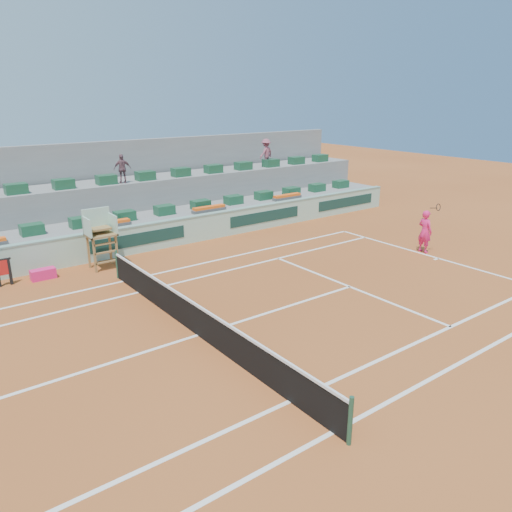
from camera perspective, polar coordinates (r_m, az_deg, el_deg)
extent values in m
plane|color=#94461C|center=(14.80, -6.67, -8.99)|extent=(90.00, 90.00, 0.00)
cube|color=gray|center=(23.91, -19.87, 2.17)|extent=(36.00, 4.00, 1.20)
cube|color=gray|center=(25.25, -21.15, 4.47)|extent=(36.00, 2.40, 2.60)
cube|color=gray|center=(26.59, -22.36, 6.96)|extent=(36.00, 0.40, 4.40)
cube|color=#F7206F|center=(20.55, -23.15, -1.91)|extent=(0.90, 0.40, 0.40)
imported|color=#6D4952|center=(24.99, -15.02, 9.61)|extent=(0.87, 0.49, 1.39)
imported|color=#93495A|center=(29.84, 1.14, 11.71)|extent=(1.17, 0.86, 1.61)
cube|color=white|center=(22.69, 20.13, -0.25)|extent=(0.12, 10.97, 0.01)
cube|color=white|center=(11.09, 8.75, -19.30)|extent=(23.77, 0.12, 0.01)
cube|color=white|center=(19.37, -14.95, -2.81)|extent=(23.77, 0.12, 0.01)
cube|color=white|center=(11.89, 3.87, -16.25)|extent=(23.77, 0.12, 0.01)
cube|color=white|center=(18.18, -13.29, -4.07)|extent=(23.77, 0.12, 0.01)
cube|color=white|center=(18.52, 10.66, -3.46)|extent=(0.12, 8.23, 0.01)
cube|color=white|center=(14.80, -6.67, -8.97)|extent=(12.80, 0.12, 0.01)
cube|color=white|center=(22.57, 19.92, -0.33)|extent=(0.30, 0.12, 0.01)
cube|color=black|center=(14.60, -6.74, -7.38)|extent=(0.03, 11.87, 0.92)
cube|color=white|center=(14.39, -6.81, -5.60)|extent=(0.06, 11.87, 0.07)
cylinder|color=#1E4730|center=(10.53, 10.73, -18.03)|extent=(0.10, 0.10, 1.10)
cylinder|color=#1E4730|center=(19.59, -15.58, -0.94)|extent=(0.10, 0.10, 1.10)
cube|color=#A4CEB6|center=(21.89, -18.11, 0.95)|extent=(36.00, 0.30, 1.20)
cube|color=#769E8F|center=(21.72, -18.27, 2.54)|extent=(36.00, 0.34, 0.06)
cube|color=#143730|center=(22.41, -13.18, 1.90)|extent=(4.40, 0.02, 0.56)
cube|color=#143730|center=(25.88, 1.10, 4.52)|extent=(4.40, 0.02, 0.56)
cube|color=#143730|center=(29.87, 10.27, 6.07)|extent=(4.40, 0.02, 0.56)
cube|color=olive|center=(20.41, -17.95, -0.03)|extent=(0.08, 0.08, 1.35)
cube|color=olive|center=(20.70, -15.61, 0.44)|extent=(0.08, 0.08, 1.35)
cube|color=olive|center=(21.05, -18.59, 0.45)|extent=(0.08, 0.08, 1.35)
cube|color=olive|center=(21.32, -16.32, 0.89)|extent=(0.08, 0.08, 1.35)
cube|color=olive|center=(20.67, -17.30, 2.33)|extent=(1.10, 0.90, 0.08)
cube|color=#A4CEB6|center=(20.89, -17.79, 3.90)|extent=(1.10, 0.08, 1.00)
cube|color=#A4CEB6|center=(20.42, -18.75, 3.05)|extent=(0.06, 0.90, 0.80)
cube|color=#A4CEB6|center=(20.75, -16.05, 3.54)|extent=(0.06, 0.90, 0.80)
cube|color=olive|center=(20.70, -17.45, 3.03)|extent=(0.80, 0.60, 0.08)
cube|color=olive|center=(20.65, -16.69, -0.65)|extent=(0.90, 0.08, 0.06)
cube|color=olive|center=(20.53, -16.79, 0.41)|extent=(0.90, 0.08, 0.06)
cube|color=olive|center=(20.43, -16.88, 1.34)|extent=(0.90, 0.08, 0.06)
cube|color=#194C2F|center=(22.39, -24.24, 2.80)|extent=(0.90, 0.60, 0.44)
cube|color=#194C2F|center=(22.88, -19.39, 3.67)|extent=(0.90, 0.60, 0.44)
cube|color=#194C2F|center=(23.52, -14.78, 4.47)|extent=(0.90, 0.60, 0.44)
cube|color=#194C2F|center=(24.32, -10.42, 5.21)|extent=(0.90, 0.60, 0.44)
cube|color=#194C2F|center=(25.25, -6.36, 5.86)|extent=(0.90, 0.60, 0.44)
cube|color=#194C2F|center=(26.29, -2.59, 6.44)|extent=(0.90, 0.60, 0.44)
cube|color=#194C2F|center=(27.45, 0.88, 6.95)|extent=(0.90, 0.60, 0.44)
cube|color=#194C2F|center=(28.69, 4.07, 7.39)|extent=(0.90, 0.60, 0.44)
cube|color=#194C2F|center=(30.02, 6.98, 7.78)|extent=(0.90, 0.60, 0.44)
cube|color=#194C2F|center=(31.42, 9.65, 8.12)|extent=(0.90, 0.60, 0.44)
cube|color=#194C2F|center=(23.94, -25.74, 6.94)|extent=(0.90, 0.60, 0.44)
cube|color=#194C2F|center=(24.39, -21.15, 7.69)|extent=(0.90, 0.60, 0.44)
cube|color=#194C2F|center=(25.00, -16.73, 8.36)|extent=(0.90, 0.60, 0.44)
cube|color=#194C2F|center=(25.75, -12.54, 8.96)|extent=(0.90, 0.60, 0.44)
cube|color=#194C2F|center=(26.63, -8.59, 9.47)|extent=(0.90, 0.60, 0.44)
cube|color=#194C2F|center=(27.62, -4.90, 9.90)|extent=(0.90, 0.60, 0.44)
cube|color=#194C2F|center=(28.72, -1.46, 10.27)|extent=(0.90, 0.60, 0.44)
cube|color=#194C2F|center=(29.92, 1.71, 10.58)|extent=(0.90, 0.60, 0.44)
cube|color=#194C2F|center=(31.19, 4.64, 10.84)|extent=(0.90, 0.60, 0.44)
cube|color=#194C2F|center=(32.54, 7.33, 11.05)|extent=(0.90, 0.60, 0.44)
cube|color=#4F4F4F|center=(22.48, -16.30, 3.36)|extent=(1.80, 0.36, 0.16)
cube|color=#FF5A15|center=(22.45, -16.34, 3.71)|extent=(1.70, 0.32, 0.12)
cube|color=#4F4F4F|center=(24.61, -5.39, 5.24)|extent=(1.80, 0.36, 0.16)
cube|color=#FF5A15|center=(24.57, -5.40, 5.56)|extent=(1.70, 0.32, 0.12)
cube|color=#4F4F4F|center=(27.48, 3.57, 6.64)|extent=(1.80, 0.36, 0.16)
cube|color=#FF5A15|center=(27.46, 3.57, 6.92)|extent=(1.70, 0.32, 0.12)
cube|color=black|center=(20.37, -26.31, -1.61)|extent=(0.10, 0.10, 1.00)
cube|color=black|center=(20.20, -27.05, -0.38)|extent=(0.59, 0.08, 0.06)
cube|color=red|center=(20.27, -26.92, -1.20)|extent=(0.43, 0.04, 0.56)
imported|color=#F7206F|center=(23.14, 18.74, 2.67)|extent=(0.51, 0.72, 1.89)
cylinder|color=black|center=(22.72, 19.64, 5.19)|extent=(0.03, 0.35, 0.09)
torus|color=black|center=(22.59, 20.12, 5.25)|extent=(0.31, 0.08, 0.31)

